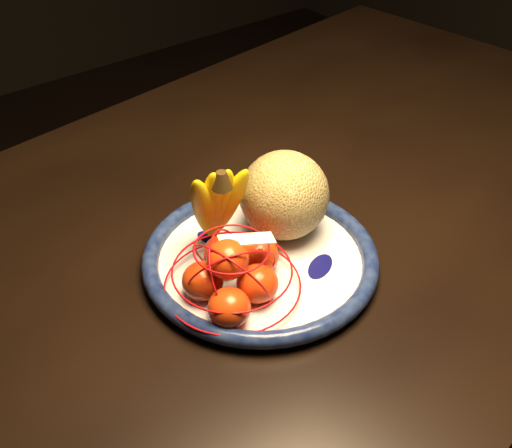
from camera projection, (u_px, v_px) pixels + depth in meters
dining_table at (297, 233)px, 1.11m from camera, size 1.68×1.14×0.79m
fruit_bowl at (260, 259)px, 0.91m from camera, size 0.34×0.34×0.03m
cantaloupe at (284, 195)px, 0.92m from camera, size 0.13×0.13×0.13m
banana_bunch at (216, 201)px, 0.88m from camera, size 0.10×0.10×0.16m
mandarin_bag at (233, 273)px, 0.84m from camera, size 0.24×0.24×0.12m
price_tag at (247, 239)px, 0.82m from camera, size 0.08×0.06×0.01m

